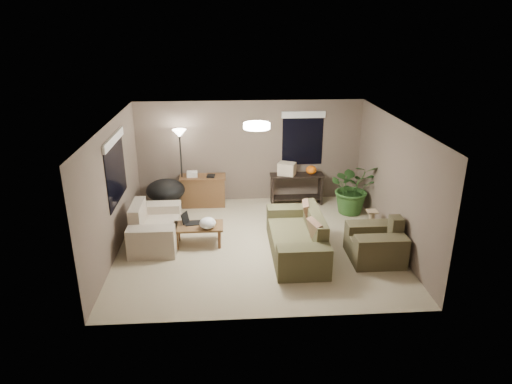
{
  "coord_description": "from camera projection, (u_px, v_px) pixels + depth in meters",
  "views": [
    {
      "loc": [
        -0.58,
        -8.33,
        4.28
      ],
      "look_at": [
        0.0,
        0.2,
        1.05
      ],
      "focal_mm": 32.0,
      "sensor_mm": 36.0,
      "label": 1
    }
  ],
  "objects": [
    {
      "name": "plastic_bag",
      "position": [
        208.0,
        223.0,
        8.98
      ],
      "size": [
        0.33,
        0.3,
        0.23
      ],
      "primitive_type": "ellipsoid",
      "rotation": [
        0.0,
        0.0,
        -0.02
      ],
      "color": "white",
      "rests_on": "coffee_table"
    },
    {
      "name": "desk_papers",
      "position": [
        196.0,
        174.0,
        10.96
      ],
      "size": [
        0.68,
        0.28,
        0.12
      ],
      "color": "silver",
      "rests_on": "desk"
    },
    {
      "name": "houseplant",
      "position": [
        353.0,
        193.0,
        10.66
      ],
      "size": [
        1.13,
        1.25,
        0.98
      ],
      "primitive_type": "imported",
      "color": "#2D5923",
      "rests_on": "ground"
    },
    {
      "name": "main_sofa",
      "position": [
        298.0,
        239.0,
        8.85
      ],
      "size": [
        0.95,
        2.2,
        0.85
      ],
      "color": "brown",
      "rests_on": "ground"
    },
    {
      "name": "desk",
      "position": [
        203.0,
        191.0,
        11.13
      ],
      "size": [
        1.1,
        0.5,
        0.75
      ],
      "color": "brown",
      "rests_on": "ground"
    },
    {
      "name": "throw_pillows",
      "position": [
        312.0,
        222.0,
        8.74
      ],
      "size": [
        0.34,
        1.38,
        0.47
      ],
      "color": "#8C7251",
      "rests_on": "main_sofa"
    },
    {
      "name": "armchair",
      "position": [
        376.0,
        244.0,
        8.64
      ],
      "size": [
        0.95,
        1.0,
        0.85
      ],
      "color": "#4A432C",
      "rests_on": "ground"
    },
    {
      "name": "cat_scratching_post",
      "position": [
        371.0,
        223.0,
        9.74
      ],
      "size": [
        0.32,
        0.32,
        0.5
      ],
      "color": "tan",
      "rests_on": "ground"
    },
    {
      "name": "console_table",
      "position": [
        296.0,
        186.0,
        11.23
      ],
      "size": [
        1.3,
        0.4,
        0.75
      ],
      "color": "black",
      "rests_on": "ground"
    },
    {
      "name": "papasan_chair",
      "position": [
        166.0,
        194.0,
        10.69
      ],
      "size": [
        1.18,
        1.18,
        0.8
      ],
      "color": "black",
      "rests_on": "ground"
    },
    {
      "name": "floor_lamp",
      "position": [
        180.0,
        143.0,
        10.63
      ],
      "size": [
        0.32,
        0.32,
        1.91
      ],
      "color": "black",
      "rests_on": "ground"
    },
    {
      "name": "window_left",
      "position": [
        115.0,
        158.0,
        8.8
      ],
      "size": [
        0.05,
        1.56,
        1.33
      ],
      "color": "black",
      "rests_on": "room_shell"
    },
    {
      "name": "pumpkin",
      "position": [
        311.0,
        170.0,
        11.1
      ],
      "size": [
        0.34,
        0.34,
        0.21
      ],
      "primitive_type": "ellipsoid",
      "rotation": [
        0.0,
        0.0,
        0.41
      ],
      "color": "orange",
      "rests_on": "console_table"
    },
    {
      "name": "window_back",
      "position": [
        303.0,
        129.0,
        11.08
      ],
      "size": [
        1.06,
        0.05,
        1.33
      ],
      "color": "black",
      "rests_on": "room_shell"
    },
    {
      "name": "coffee_table",
      "position": [
        198.0,
        228.0,
        9.17
      ],
      "size": [
        1.0,
        0.55,
        0.42
      ],
      "color": "brown",
      "rests_on": "ground"
    },
    {
      "name": "loveseat",
      "position": [
        154.0,
        229.0,
        9.28
      ],
      "size": [
        0.9,
        1.6,
        0.85
      ],
      "color": "beige",
      "rests_on": "ground"
    },
    {
      "name": "cardboard_box",
      "position": [
        287.0,
        169.0,
        11.05
      ],
      "size": [
        0.49,
        0.44,
        0.3
      ],
      "primitive_type": "cube",
      "rotation": [
        0.0,
        0.0,
        -0.41
      ],
      "color": "beige",
      "rests_on": "console_table"
    },
    {
      "name": "ceiling_fixture",
      "position": [
        257.0,
        126.0,
        8.46
      ],
      "size": [
        0.5,
        0.5,
        0.1
      ],
      "primitive_type": "cylinder",
      "color": "white",
      "rests_on": "room_shell"
    },
    {
      "name": "room_shell",
      "position": [
        257.0,
        186.0,
        8.88
      ],
      "size": [
        5.5,
        5.5,
        5.5
      ],
      "color": "tan",
      "rests_on": "ground"
    },
    {
      "name": "laptop",
      "position": [
        190.0,
        221.0,
        9.21
      ],
      "size": [
        0.42,
        0.27,
        0.24
      ],
      "color": "black",
      "rests_on": "coffee_table"
    }
  ]
}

